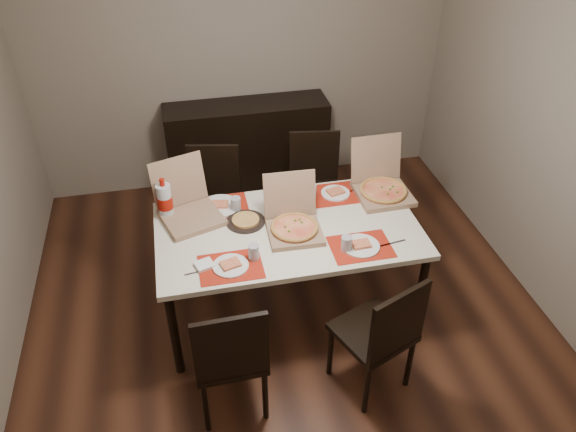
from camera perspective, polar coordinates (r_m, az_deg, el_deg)
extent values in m
cube|color=#482516|center=(4.28, -0.06, -10.11)|extent=(3.80, 4.00, 0.02)
cube|color=gray|center=(5.25, -4.89, 16.22)|extent=(3.80, 0.02, 2.60)
cube|color=gray|center=(4.24, 26.30, 7.37)|extent=(0.02, 4.00, 2.60)
cube|color=black|center=(5.40, -4.08, 6.90)|extent=(1.50, 0.40, 0.90)
cube|color=beige|center=(3.86, 0.00, -1.44)|extent=(1.80, 1.00, 0.04)
cylinder|color=black|center=(3.74, -11.46, -11.70)|extent=(0.06, 0.06, 0.71)
cylinder|color=black|center=(4.02, 13.26, -7.84)|extent=(0.06, 0.06, 0.71)
cylinder|color=black|center=(4.39, -12.04, -3.26)|extent=(0.06, 0.06, 0.71)
cylinder|color=black|center=(4.63, 9.05, -0.48)|extent=(0.06, 0.06, 0.71)
cube|color=black|center=(3.47, -6.03, -13.58)|extent=(0.43, 0.43, 0.04)
cube|color=black|center=(3.16, -5.80, -13.23)|extent=(0.42, 0.04, 0.46)
cylinder|color=black|center=(3.54, -8.36, -18.66)|extent=(0.04, 0.04, 0.43)
cylinder|color=black|center=(3.56, -2.33, -17.72)|extent=(0.04, 0.04, 0.43)
cylinder|color=black|center=(3.76, -9.02, -14.24)|extent=(0.04, 0.04, 0.43)
cylinder|color=black|center=(3.78, -3.45, -13.40)|extent=(0.04, 0.04, 0.43)
cube|color=black|center=(3.59, 8.60, -11.58)|extent=(0.55, 0.55, 0.04)
cube|color=black|center=(3.33, 11.18, -10.62)|extent=(0.40, 0.19, 0.46)
cylinder|color=black|center=(3.61, 7.99, -17.06)|extent=(0.04, 0.04, 0.43)
cylinder|color=black|center=(3.78, 12.23, -14.36)|extent=(0.04, 0.04, 0.43)
cylinder|color=black|center=(3.77, 4.31, -13.55)|extent=(0.04, 0.04, 0.43)
cylinder|color=black|center=(3.94, 8.52, -11.17)|extent=(0.04, 0.04, 0.43)
cube|color=black|center=(4.58, -7.53, 0.74)|extent=(0.50, 0.50, 0.04)
cube|color=black|center=(4.60, -7.54, 4.65)|extent=(0.42, 0.11, 0.46)
cylinder|color=black|center=(4.85, -5.00, -0.27)|extent=(0.04, 0.04, 0.43)
cylinder|color=black|center=(4.89, -9.20, -0.29)|extent=(0.04, 0.04, 0.43)
cylinder|color=black|center=(4.56, -5.28, -2.97)|extent=(0.04, 0.04, 0.43)
cylinder|color=black|center=(4.61, -9.74, -2.96)|extent=(0.04, 0.04, 0.43)
cube|color=black|center=(4.74, 2.77, 2.35)|extent=(0.48, 0.48, 0.04)
cube|color=black|center=(4.77, 2.67, 6.12)|extent=(0.42, 0.10, 0.46)
cylinder|color=black|center=(5.04, 4.56, 1.32)|extent=(0.04, 0.04, 0.43)
cylinder|color=black|center=(5.01, 0.47, 1.22)|extent=(0.04, 0.04, 0.43)
cylinder|color=black|center=(4.75, 5.04, -1.17)|extent=(0.04, 0.04, 0.43)
cylinder|color=black|center=(4.72, 0.69, -1.29)|extent=(0.04, 0.04, 0.43)
cube|color=#B81D0C|center=(3.55, -5.84, -5.15)|extent=(0.40, 0.30, 0.00)
cylinder|color=white|center=(3.55, -5.85, -5.05)|extent=(0.23, 0.23, 0.01)
cube|color=#F6C97B|center=(3.54, -5.87, -4.87)|extent=(0.14, 0.12, 0.02)
cylinder|color=#A3A5AD|center=(3.56, -3.51, -3.70)|extent=(0.07, 0.07, 0.11)
cube|color=#B2B2B7|center=(3.54, -8.89, -5.58)|extent=(0.20, 0.04, 0.00)
cube|color=white|center=(3.57, -8.49, -4.92)|extent=(0.13, 0.13, 0.02)
cube|color=#B81D0C|center=(3.71, 7.40, -3.12)|extent=(0.40, 0.30, 0.00)
cylinder|color=white|center=(3.71, 7.41, -3.03)|extent=(0.25, 0.25, 0.01)
cube|color=#F6C97B|center=(3.70, 7.43, -2.85)|extent=(0.12, 0.09, 0.02)
cylinder|color=#A3A5AD|center=(3.64, 5.96, -2.83)|extent=(0.07, 0.07, 0.11)
cube|color=#B2B2B7|center=(3.78, 10.53, -2.74)|extent=(0.20, 0.04, 0.00)
cube|color=#B81D0C|center=(4.07, -6.92, 0.93)|extent=(0.40, 0.30, 0.00)
cylinder|color=white|center=(4.07, -6.93, 1.02)|extent=(0.29, 0.29, 0.01)
cube|color=#F6C97B|center=(4.06, -6.94, 1.19)|extent=(0.13, 0.11, 0.02)
cylinder|color=#A3A5AD|center=(3.99, -5.31, 1.18)|extent=(0.07, 0.07, 0.11)
cube|color=#B2B2B7|center=(4.05, -9.46, 0.43)|extent=(0.20, 0.04, 0.00)
cube|color=white|center=(4.09, -9.22, 1.10)|extent=(0.13, 0.13, 0.02)
cube|color=#B81D0C|center=(4.19, 4.83, 2.24)|extent=(0.40, 0.30, 0.00)
cylinder|color=white|center=(4.19, 4.84, 2.33)|extent=(0.21, 0.21, 0.01)
cube|color=#F6C97B|center=(4.18, 4.85, 2.50)|extent=(0.14, 0.12, 0.02)
cylinder|color=#A3A5AD|center=(4.11, 2.40, 2.45)|extent=(0.07, 0.07, 0.11)
cube|color=#B2B2B7|center=(4.25, 6.72, 2.59)|extent=(0.20, 0.04, 0.00)
cube|color=white|center=(3.88, 1.51, -0.70)|extent=(0.16, 0.16, 0.02)
cube|color=#916E53|center=(3.79, 0.66, -1.54)|extent=(0.37, 0.37, 0.04)
cube|color=#916E53|center=(3.82, 0.17, 2.22)|extent=(0.36, 0.09, 0.32)
cylinder|color=#F6C97B|center=(3.77, 0.66, -1.22)|extent=(0.32, 0.32, 0.02)
cube|color=#916E53|center=(4.21, 9.61, 2.22)|extent=(0.39, 0.39, 0.04)
cube|color=#916E53|center=(4.26, 8.93, 5.84)|extent=(0.39, 0.09, 0.35)
cylinder|color=#F6C97B|center=(4.19, 9.65, 2.54)|extent=(0.34, 0.34, 0.02)
cube|color=#916E53|center=(3.97, -9.77, -0.13)|extent=(0.48, 0.48, 0.04)
cube|color=#916E53|center=(4.01, -11.08, 3.52)|extent=(0.39, 0.20, 0.35)
cylinder|color=black|center=(3.90, -4.32, -0.57)|extent=(0.27, 0.27, 0.01)
cylinder|color=#D8A453|center=(3.89, -4.33, -0.39)|extent=(0.19, 0.19, 0.02)
imported|color=white|center=(4.00, 0.15, 0.72)|extent=(0.15, 0.15, 0.03)
cylinder|color=silver|center=(3.96, -12.39, 1.45)|extent=(0.10, 0.10, 0.26)
cylinder|color=#A71307|center=(3.97, -12.38, 1.39)|extent=(0.11, 0.11, 0.09)
cylinder|color=#A71307|center=(3.88, -12.68, 3.35)|extent=(0.03, 0.03, 0.05)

